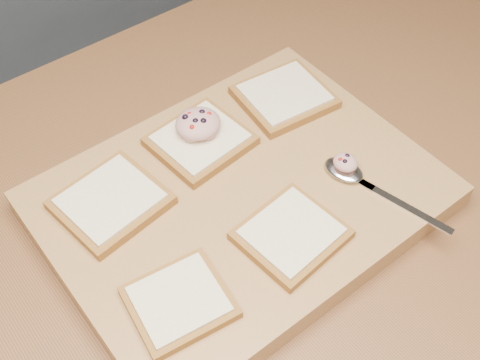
# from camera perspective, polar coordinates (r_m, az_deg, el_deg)

# --- Properties ---
(cutting_board) EXTENTS (0.49, 0.38, 0.04)m
(cutting_board) POSITION_cam_1_polar(r_m,az_deg,el_deg) (0.80, 0.00, -1.85)
(cutting_board) COLOR #A27D45
(cutting_board) RESTS_ON island_counter
(bread_far_left) EXTENTS (0.14, 0.13, 0.02)m
(bread_far_left) POSITION_cam_1_polar(r_m,az_deg,el_deg) (0.78, -12.16, -2.02)
(bread_far_left) COLOR #9E6C28
(bread_far_left) RESTS_ON cutting_board
(bread_far_center) EXTENTS (0.13, 0.12, 0.02)m
(bread_far_center) POSITION_cam_1_polar(r_m,az_deg,el_deg) (0.84, -3.77, 3.77)
(bread_far_center) COLOR #9E6C28
(bread_far_center) RESTS_ON cutting_board
(bread_far_right) EXTENTS (0.14, 0.13, 0.02)m
(bread_far_right) POSITION_cam_1_polar(r_m,az_deg,el_deg) (0.90, 4.23, 7.91)
(bread_far_right) COLOR #9E6C28
(bread_far_right) RESTS_ON cutting_board
(bread_near_left) EXTENTS (0.12, 0.11, 0.02)m
(bread_near_left) POSITION_cam_1_polar(r_m,az_deg,el_deg) (0.69, -5.78, -11.40)
(bread_near_left) COLOR #9E6C28
(bread_near_left) RESTS_ON cutting_board
(bread_near_center) EXTENTS (0.13, 0.12, 0.02)m
(bread_near_center) POSITION_cam_1_polar(r_m,az_deg,el_deg) (0.74, 4.88, -5.14)
(bread_near_center) COLOR #9E6C28
(bread_near_center) RESTS_ON cutting_board
(tuna_salad_dollop) EXTENTS (0.06, 0.06, 0.03)m
(tuna_salad_dollop) POSITION_cam_1_polar(r_m,az_deg,el_deg) (0.83, -4.01, 5.38)
(tuna_salad_dollop) COLOR tan
(tuna_salad_dollop) RESTS_ON bread_far_center
(spoon) EXTENTS (0.07, 0.19, 0.01)m
(spoon) POSITION_cam_1_polar(r_m,az_deg,el_deg) (0.81, 10.63, 0.45)
(spoon) COLOR silver
(spoon) RESTS_ON cutting_board
(spoon_salad) EXTENTS (0.03, 0.03, 0.02)m
(spoon_salad) POSITION_cam_1_polar(r_m,az_deg,el_deg) (0.80, 9.96, 1.65)
(spoon_salad) COLOR tan
(spoon_salad) RESTS_ON spoon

